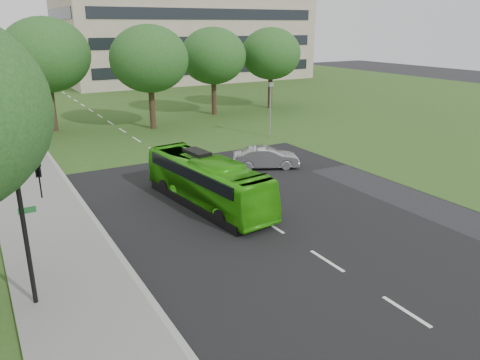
{
  "coord_description": "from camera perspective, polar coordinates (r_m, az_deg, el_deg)",
  "views": [
    {
      "loc": [
        -11.34,
        -14.72,
        8.98
      ],
      "look_at": [
        -0.27,
        4.49,
        1.6
      ],
      "focal_mm": 35.0,
      "sensor_mm": 36.0,
      "label": 1
    }
  ],
  "objects": [
    {
      "name": "street_surfaces",
      "position": [
        40.06,
        -13.34,
        5.0
      ],
      "size": [
        120.0,
        120.0,
        0.15
      ],
      "color": "black",
      "rests_on": "ground"
    },
    {
      "name": "camera_pole",
      "position": [
        38.97,
        3.73,
        9.42
      ],
      "size": [
        0.4,
        0.36,
        4.52
      ],
      "rotation": [
        0.0,
        0.0,
        0.11
      ],
      "color": "gray",
      "rests_on": "ground"
    },
    {
      "name": "sedan",
      "position": [
        30.7,
        3.19,
        2.74
      ],
      "size": [
        4.49,
        3.11,
        1.4
      ],
      "primitive_type": "imported",
      "rotation": [
        0.0,
        0.0,
        1.14
      ],
      "color": "#ACACB1",
      "rests_on": "ground"
    },
    {
      "name": "bus",
      "position": [
        24.22,
        -4.04,
        -0.18
      ],
      "size": [
        3.24,
        9.38,
        2.56
      ],
      "primitive_type": "imported",
      "rotation": [
        0.0,
        0.0,
        0.12
      ],
      "color": "#37B312",
      "rests_on": "ground"
    },
    {
      "name": "tree_park_c",
      "position": [
        42.66,
        -11.0,
        14.29
      ],
      "size": [
        6.83,
        6.83,
        9.07
      ],
      "color": "black",
      "rests_on": "ground"
    },
    {
      "name": "office_building",
      "position": [
        83.67,
        -6.91,
        20.7
      ],
      "size": [
        40.1,
        20.1,
        25.0
      ],
      "color": "tan",
      "rests_on": "ground"
    },
    {
      "name": "ground",
      "position": [
        20.64,
        6.96,
        -7.53
      ],
      "size": [
        160.0,
        160.0,
        0.0
      ],
      "primitive_type": "plane",
      "color": "black",
      "rests_on": "ground"
    },
    {
      "name": "tree_park_e",
      "position": [
        53.19,
        3.79,
        15.1
      ],
      "size": [
        6.56,
        6.56,
        8.75
      ],
      "color": "black",
      "rests_on": "ground"
    },
    {
      "name": "tree_park_b",
      "position": [
        44.09,
        -22.59,
        13.88
      ],
      "size": [
        7.39,
        7.39,
        9.69
      ],
      "color": "black",
      "rests_on": "ground"
    },
    {
      "name": "traffic_light",
      "position": [
        16.3,
        -24.37,
        -4.29
      ],
      "size": [
        0.86,
        0.25,
        5.35
      ],
      "rotation": [
        0.0,
        0.0,
        -0.2
      ],
      "color": "black",
      "rests_on": "ground"
    },
    {
      "name": "tree_park_d",
      "position": [
        49.03,
        -3.28,
        14.85
      ],
      "size": [
        6.66,
        6.66,
        8.8
      ],
      "color": "black",
      "rests_on": "ground"
    }
  ]
}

